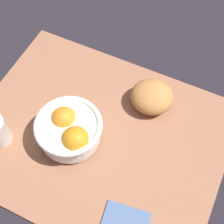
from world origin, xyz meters
TOP-DOWN VIEW (x-y plane):
  - ground_plane at (0.00, 0.00)cm, footprint 74.48×59.06cm
  - fruit_bowl at (6.22, 4.23)cm, footprint 19.13×19.13cm
  - bread_loaf at (-10.16, -17.25)cm, footprint 15.18×14.64cm
  - napkin_folded at (-17.92, 18.42)cm, footprint 12.78×8.44cm

SIDE VIEW (x-z plane):
  - ground_plane at x=0.00cm, z-range -3.00..0.00cm
  - napkin_folded at x=-17.92cm, z-range 0.00..0.97cm
  - bread_loaf at x=-10.16cm, z-range 0.00..7.90cm
  - fruit_bowl at x=6.22cm, z-range 0.26..10.86cm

